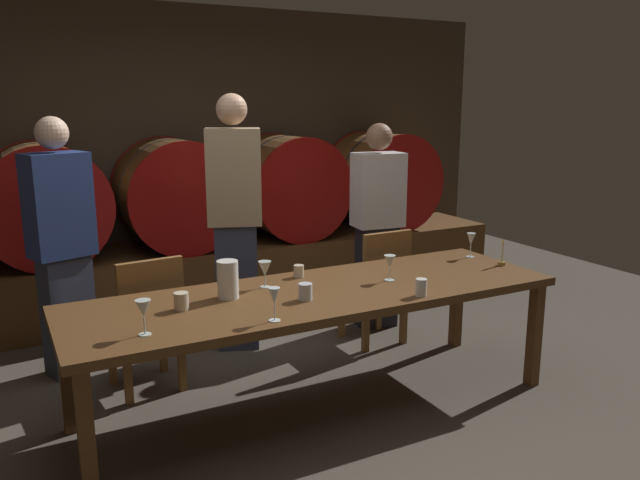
{
  "coord_description": "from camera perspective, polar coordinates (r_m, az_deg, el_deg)",
  "views": [
    {
      "loc": [
        -1.41,
        -3.15,
        1.81
      ],
      "look_at": [
        0.21,
        -0.06,
        1.02
      ],
      "focal_mm": 35.32,
      "sensor_mm": 36.0,
      "label": 1
    }
  ],
  "objects": [
    {
      "name": "pitcher",
      "position": [
        3.52,
        -8.36,
        -3.56
      ],
      "size": [
        0.12,
        0.12,
        0.21
      ],
      "color": "white",
      "rests_on": "dining_table"
    },
    {
      "name": "wine_barrel_center",
      "position": [
        5.59,
        -12.99,
        4.05
      ],
      "size": [
        0.96,
        0.78,
        0.96
      ],
      "color": "#513319",
      "rests_on": "barrel_shelf"
    },
    {
      "name": "wine_glass_far_right",
      "position": [
        4.51,
        13.52,
        -0.02
      ],
      "size": [
        0.06,
        0.06,
        0.17
      ],
      "color": "white",
      "rests_on": "dining_table"
    },
    {
      "name": "wine_barrel_right",
      "position": [
        5.95,
        -2.94,
        4.86
      ],
      "size": [
        0.96,
        0.78,
        0.96
      ],
      "color": "brown",
      "rests_on": "barrel_shelf"
    },
    {
      "name": "cup_far_left",
      "position": [
        3.39,
        -12.45,
        -5.44
      ],
      "size": [
        0.08,
        0.08,
        0.09
      ],
      "primitive_type": "cylinder",
      "color": "beige",
      "rests_on": "dining_table"
    },
    {
      "name": "dining_table",
      "position": [
        3.66,
        -0.14,
        -5.5
      ],
      "size": [
        2.87,
        0.88,
        0.73
      ],
      "color": "brown",
      "rests_on": "ground"
    },
    {
      "name": "candle_center",
      "position": [
        4.35,
        16.14,
        -1.6
      ],
      "size": [
        0.05,
        0.05,
        0.18
      ],
      "color": "olive",
      "rests_on": "dining_table"
    },
    {
      "name": "cup_center_right",
      "position": [
        3.91,
        -1.93,
        -2.83
      ],
      "size": [
        0.06,
        0.06,
        0.08
      ],
      "primitive_type": "cylinder",
      "color": "beige",
      "rests_on": "dining_table"
    },
    {
      "name": "wine_glass_left",
      "position": [
        3.13,
        -4.17,
        -5.2
      ],
      "size": [
        0.06,
        0.06,
        0.17
      ],
      "color": "white",
      "rests_on": "dining_table"
    },
    {
      "name": "guest_center",
      "position": [
        4.55,
        -7.71,
        1.76
      ],
      "size": [
        0.44,
        0.36,
        1.85
      ],
      "rotation": [
        0.0,
        0.0,
        2.79
      ],
      "color": "#33384C",
      "rests_on": "ground"
    },
    {
      "name": "chair_right",
      "position": [
        4.7,
        5.31,
        -3.73
      ],
      "size": [
        0.41,
        0.41,
        0.88
      ],
      "rotation": [
        0.0,
        0.0,
        3.16
      ],
      "color": "brown",
      "rests_on": "ground"
    },
    {
      "name": "barrel_shelf",
      "position": [
        5.75,
        -12.51,
        -3.24
      ],
      "size": [
        6.25,
        0.9,
        0.53
      ],
      "primitive_type": "cube",
      "color": "brown",
      "rests_on": "ground"
    },
    {
      "name": "guest_left",
      "position": [
        4.41,
        -22.33,
        -0.53
      ],
      "size": [
        0.44,
        0.35,
        1.71
      ],
      "rotation": [
        0.0,
        0.0,
        3.47
      ],
      "color": "#33384C",
      "rests_on": "ground"
    },
    {
      "name": "cup_far_right",
      "position": [
        3.58,
        9.14,
        -4.26
      ],
      "size": [
        0.06,
        0.06,
        0.1
      ],
      "primitive_type": "cylinder",
      "color": "white",
      "rests_on": "dining_table"
    },
    {
      "name": "wine_glass_right",
      "position": [
        3.84,
        6.34,
        -2.01
      ],
      "size": [
        0.07,
        0.07,
        0.16
      ],
      "color": "silver",
      "rests_on": "dining_table"
    },
    {
      "name": "chair_left",
      "position": [
        4.05,
        -15.38,
        -6.82
      ],
      "size": [
        0.44,
        0.44,
        0.88
      ],
      "rotation": [
        0.0,
        0.0,
        3.24
      ],
      "color": "brown",
      "rests_on": "ground"
    },
    {
      "name": "wine_barrel_left",
      "position": [
        5.42,
        -23.73,
        3.05
      ],
      "size": [
        0.96,
        0.78,
        0.96
      ],
      "color": "brown",
      "rests_on": "barrel_shelf"
    },
    {
      "name": "back_wall",
      "position": [
        6.09,
        -14.38,
        7.69
      ],
      "size": [
        6.95,
        0.24,
        2.65
      ],
      "primitive_type": "cube",
      "color": "#473A2D",
      "rests_on": "ground"
    },
    {
      "name": "wine_barrel_far_right",
      "position": [
        6.46,
        5.62,
        5.44
      ],
      "size": [
        0.96,
        0.78,
        0.96
      ],
      "color": "brown",
      "rests_on": "barrel_shelf"
    },
    {
      "name": "wine_glass_center",
      "position": [
        3.7,
        -5.02,
        -2.66
      ],
      "size": [
        0.08,
        0.08,
        0.16
      ],
      "color": "silver",
      "rests_on": "dining_table"
    },
    {
      "name": "ground_plane",
      "position": [
        3.9,
        -3.3,
        -15.03
      ],
      "size": [
        9.03,
        9.03,
        0.0
      ],
      "primitive_type": "plane",
      "color": "#4C443A"
    },
    {
      "name": "guest_right",
      "position": [
        5.0,
        5.22,
        1.35
      ],
      "size": [
        0.4,
        0.28,
        1.63
      ],
      "rotation": [
        0.0,
        0.0,
        3.04
      ],
      "color": "black",
      "rests_on": "ground"
    },
    {
      "name": "wine_glass_far_left",
      "position": [
        3.06,
        -15.71,
        -6.08
      ],
      "size": [
        0.07,
        0.07,
        0.17
      ],
      "color": "silver",
      "rests_on": "dining_table"
    },
    {
      "name": "cup_center_left",
      "position": [
        3.47,
        -1.34,
        -4.71
      ],
      "size": [
        0.08,
        0.08,
        0.09
      ],
      "primitive_type": "cylinder",
      "color": "silver",
      "rests_on": "dining_table"
    }
  ]
}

